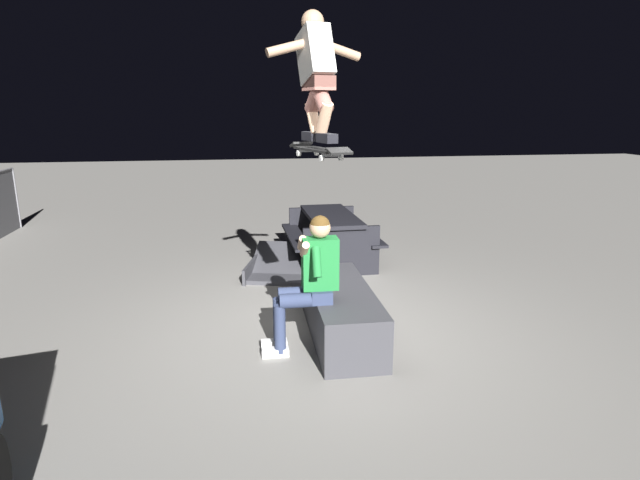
{
  "coord_description": "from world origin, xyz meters",
  "views": [
    {
      "loc": [
        -4.96,
        0.85,
        2.31
      ],
      "look_at": [
        -0.34,
        0.09,
        1.12
      ],
      "focal_mm": 28.8,
      "sensor_mm": 36.0,
      "label": 1
    }
  ],
  "objects_px": {
    "ledge_box_main": "(341,312)",
    "picnic_table_back": "(331,230)",
    "person_sitting_on_ledge": "(309,277)",
    "skateboard": "(319,150)",
    "skater_airborne": "(316,70)",
    "kicker_ramp": "(283,268)"
  },
  "relations": [
    {
      "from": "skateboard",
      "to": "skater_airborne",
      "type": "height_order",
      "value": "skater_airborne"
    },
    {
      "from": "person_sitting_on_ledge",
      "to": "kicker_ramp",
      "type": "height_order",
      "value": "person_sitting_on_ledge"
    },
    {
      "from": "ledge_box_main",
      "to": "skateboard",
      "type": "bearing_deg",
      "value": 137.07
    },
    {
      "from": "ledge_box_main",
      "to": "skater_airborne",
      "type": "xyz_separation_m",
      "value": [
        -0.24,
        0.29,
        2.39
      ]
    },
    {
      "from": "skater_airborne",
      "to": "kicker_ramp",
      "type": "height_order",
      "value": "skater_airborne"
    },
    {
      "from": "skater_airborne",
      "to": "person_sitting_on_ledge",
      "type": "bearing_deg",
      "value": 113.27
    },
    {
      "from": "picnic_table_back",
      "to": "person_sitting_on_ledge",
      "type": "bearing_deg",
      "value": 165.55
    },
    {
      "from": "ledge_box_main",
      "to": "person_sitting_on_ledge",
      "type": "height_order",
      "value": "person_sitting_on_ledge"
    },
    {
      "from": "skateboard",
      "to": "skater_airborne",
      "type": "xyz_separation_m",
      "value": [
        0.06,
        0.01,
        0.69
      ]
    },
    {
      "from": "ledge_box_main",
      "to": "person_sitting_on_ledge",
      "type": "relative_size",
      "value": 1.33
    },
    {
      "from": "ledge_box_main",
      "to": "kicker_ramp",
      "type": "xyz_separation_m",
      "value": [
        2.2,
        0.4,
        -0.19
      ]
    },
    {
      "from": "person_sitting_on_ledge",
      "to": "skateboard",
      "type": "bearing_deg",
      "value": -101.88
    },
    {
      "from": "kicker_ramp",
      "to": "skateboard",
      "type": "bearing_deg",
      "value": -177.27
    },
    {
      "from": "ledge_box_main",
      "to": "kicker_ramp",
      "type": "distance_m",
      "value": 2.25
    },
    {
      "from": "ledge_box_main",
      "to": "picnic_table_back",
      "type": "height_order",
      "value": "picnic_table_back"
    },
    {
      "from": "ledge_box_main",
      "to": "picnic_table_back",
      "type": "xyz_separation_m",
      "value": [
        2.71,
        -0.4,
        0.24
      ]
    },
    {
      "from": "kicker_ramp",
      "to": "picnic_table_back",
      "type": "height_order",
      "value": "picnic_table_back"
    },
    {
      "from": "picnic_table_back",
      "to": "skateboard",
      "type": "bearing_deg",
      "value": 167.35
    },
    {
      "from": "kicker_ramp",
      "to": "picnic_table_back",
      "type": "xyz_separation_m",
      "value": [
        0.51,
        -0.79,
        0.43
      ]
    },
    {
      "from": "ledge_box_main",
      "to": "person_sitting_on_ledge",
      "type": "bearing_deg",
      "value": 126.79
    },
    {
      "from": "skateboard",
      "to": "skater_airborne",
      "type": "distance_m",
      "value": 0.69
    },
    {
      "from": "ledge_box_main",
      "to": "picnic_table_back",
      "type": "distance_m",
      "value": 2.75
    }
  ]
}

